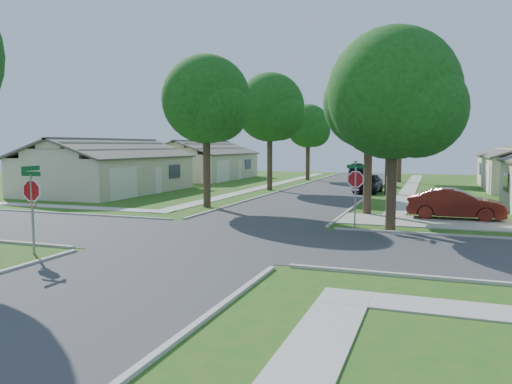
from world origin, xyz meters
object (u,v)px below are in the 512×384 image
(house_nw_far, at_px, (204,165))
(tree_w_near, at_px, (207,104))
(tree_w_mid, at_px, (271,111))
(tree_e_far, at_px, (401,122))
(car_curb_east, at_px, (368,183))
(stop_sign_ne, at_px, (355,182))
(tree_w_far, at_px, (309,128))
(house_nw_near, at_px, (109,173))
(car_driveway, at_px, (455,204))
(stop_sign_sw, at_px, (32,194))
(tree_e_mid, at_px, (390,111))
(tree_ne_corner, at_px, (395,100))
(car_curb_west, at_px, (357,169))
(tree_e_near, at_px, (370,108))

(house_nw_far, bearing_deg, tree_w_near, -63.73)
(tree_w_mid, distance_m, house_nw_far, 16.56)
(tree_e_far, height_order, house_nw_far, tree_e_far)
(car_curb_east, bearing_deg, stop_sign_ne, -81.04)
(tree_e_far, height_order, tree_w_mid, tree_w_mid)
(tree_w_far, relative_size, car_curb_east, 1.81)
(tree_e_far, relative_size, car_curb_east, 1.97)
(tree_w_near, bearing_deg, house_nw_near, 152.17)
(tree_e_far, xyz_separation_m, car_curb_east, (-1.55, -12.40, -5.22))
(car_driveway, bearing_deg, stop_sign_sw, 134.78)
(house_nw_far, bearing_deg, tree_w_far, 10.05)
(tree_e_mid, bearing_deg, stop_sign_sw, -110.20)
(tree_w_far, bearing_deg, tree_e_far, 0.00)
(tree_ne_corner, bearing_deg, house_nw_near, 154.23)
(tree_e_far, xyz_separation_m, house_nw_near, (-20.75, -19.01, -4.46))
(tree_w_near, height_order, car_driveway, tree_w_near)
(tree_e_mid, bearing_deg, car_driveway, -70.71)
(tree_e_mid, height_order, tree_ne_corner, tree_e_mid)
(tree_w_mid, xyz_separation_m, tree_ne_corner, (11.00, -16.80, -0.90))
(tree_w_far, bearing_deg, tree_w_near, -89.99)
(stop_sign_sw, bearing_deg, car_curb_west, 86.05)
(stop_sign_sw, xyz_separation_m, house_nw_far, (-11.29, 36.70, -0.51))
(tree_e_near, distance_m, tree_e_far, 25.00)
(tree_w_far, height_order, car_driveway, tree_w_far)
(tree_ne_corner, bearing_deg, stop_sign_sw, -141.16)
(house_nw_far, height_order, car_curb_west, house_nw_far)
(stop_sign_sw, bearing_deg, house_nw_near, 119.83)
(car_curb_east, bearing_deg, tree_w_far, 126.22)
(car_curb_east, bearing_deg, tree_e_mid, -17.00)
(tree_e_near, relative_size, tree_ne_corner, 0.96)
(house_nw_far, xyz_separation_m, car_curb_east, (19.19, -10.40, -0.76))
(house_nw_far, bearing_deg, tree_w_mid, -44.07)
(tree_w_near, bearing_deg, tree_w_far, 90.01)
(stop_sign_ne, distance_m, tree_ne_corner, 3.96)
(tree_w_far, xyz_separation_m, car_driveway, (13.72, -25.31, -4.75))
(tree_e_near, xyz_separation_m, car_driveway, (4.31, -0.31, -4.89))
(tree_e_far, distance_m, car_driveway, 26.20)
(stop_sign_ne, bearing_deg, car_driveway, 42.50)
(house_nw_near, height_order, house_nw_far, same)
(tree_e_mid, bearing_deg, tree_e_near, -90.03)
(stop_sign_ne, xyz_separation_m, tree_ne_corner, (1.66, -0.49, 3.56))
(tree_e_near, xyz_separation_m, tree_e_mid, (0.01, 12.00, 0.61))
(tree_e_far, bearing_deg, house_nw_near, -137.50)
(stop_sign_ne, xyz_separation_m, tree_e_far, (0.05, 29.31, 3.95))
(house_nw_near, bearing_deg, car_driveway, -14.11)
(house_nw_near, bearing_deg, house_nw_far, 90.00)
(tree_w_mid, relative_size, tree_w_far, 1.19)
(tree_e_mid, xyz_separation_m, car_curb_east, (-1.56, 0.59, -5.50))
(tree_e_near, bearing_deg, stop_sign_sw, -124.59)
(stop_sign_ne, relative_size, house_nw_near, 0.22)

